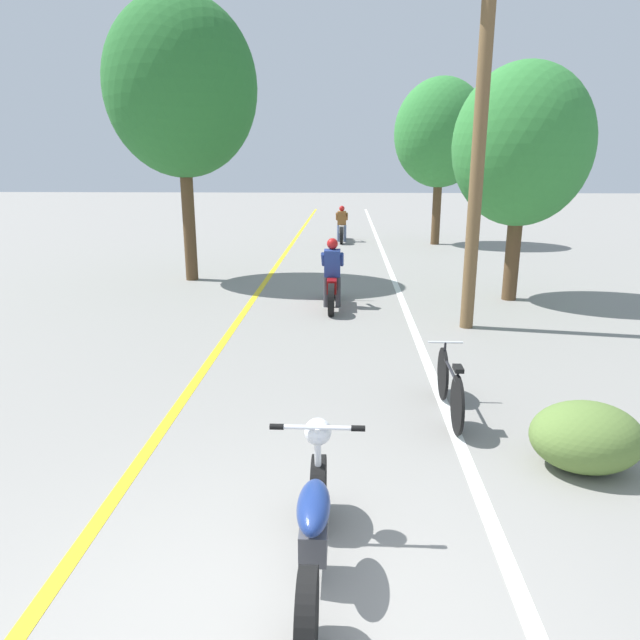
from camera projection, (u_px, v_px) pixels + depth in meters
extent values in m
cube|color=yellow|center=(270.00, 275.00, 15.87)|extent=(0.14, 48.00, 0.01)
cube|color=white|center=(392.00, 276.00, 15.72)|extent=(0.14, 48.00, 0.01)
cylinder|color=brown|center=(479.00, 148.00, 9.91)|extent=(0.24, 0.24, 6.50)
cylinder|color=#513A23|center=(513.00, 246.00, 12.66)|extent=(0.32, 0.32, 2.42)
ellipsoid|color=#337F38|center=(522.00, 146.00, 12.10)|extent=(2.95, 2.65, 3.39)
cylinder|color=#513A23|center=(437.00, 204.00, 21.54)|extent=(0.32, 0.32, 3.01)
ellipsoid|color=#337F38|center=(441.00, 133.00, 20.86)|extent=(3.39, 3.05, 3.90)
cylinder|color=#513A23|center=(188.00, 211.00, 14.73)|extent=(0.32, 0.32, 3.61)
ellipsoid|color=#286B2D|center=(181.00, 87.00, 13.94)|extent=(3.75, 3.37, 4.31)
ellipsoid|color=#5B7A38|center=(586.00, 437.00, 5.68)|extent=(1.10, 0.88, 0.70)
cylinder|color=black|center=(319.00, 491.00, 4.82)|extent=(0.12, 0.61, 0.61)
cylinder|color=black|center=(307.00, 618.00, 3.47)|extent=(0.12, 0.61, 0.61)
ellipsoid|color=navy|center=(314.00, 506.00, 4.06)|extent=(0.24, 0.65, 0.21)
cube|color=#4C4C51|center=(314.00, 538.00, 4.13)|extent=(0.20, 0.36, 0.24)
cylinder|color=silver|center=(318.00, 460.00, 4.65)|extent=(0.06, 0.23, 0.69)
cylinder|color=silver|center=(317.00, 428.00, 4.47)|extent=(0.64, 0.04, 0.04)
cylinder|color=black|center=(277.00, 427.00, 4.48)|extent=(0.11, 0.05, 0.05)
cylinder|color=black|center=(358.00, 428.00, 4.46)|extent=(0.11, 0.05, 0.05)
sphere|color=silver|center=(318.00, 432.00, 4.58)|extent=(0.22, 0.22, 0.22)
cylinder|color=black|center=(333.00, 284.00, 12.99)|extent=(0.12, 0.66, 0.66)
cylinder|color=black|center=(331.00, 300.00, 11.52)|extent=(0.12, 0.66, 0.66)
cube|color=maroon|center=(332.00, 283.00, 12.20)|extent=(0.20, 0.98, 0.28)
cylinder|color=silver|center=(333.00, 255.00, 12.71)|extent=(0.50, 0.03, 0.03)
cylinder|color=#38383D|center=(326.00, 292.00, 12.21)|extent=(0.11, 0.11, 0.65)
cylinder|color=#38383D|center=(338.00, 292.00, 12.20)|extent=(0.11, 0.11, 0.65)
cube|color=navy|center=(332.00, 263.00, 12.07)|extent=(0.34, 0.28, 0.61)
cylinder|color=navy|center=(323.00, 259.00, 12.22)|extent=(0.08, 0.48, 0.37)
cylinder|color=navy|center=(342.00, 259.00, 12.20)|extent=(0.08, 0.48, 0.37)
sphere|color=#B21919|center=(332.00, 244.00, 12.00)|extent=(0.24, 0.24, 0.24)
cylinder|color=black|center=(342.00, 231.00, 23.37)|extent=(0.12, 0.66, 0.66)
cylinder|color=black|center=(341.00, 235.00, 21.88)|extent=(0.12, 0.66, 0.66)
cube|color=silver|center=(342.00, 229.00, 22.58)|extent=(0.20, 0.99, 0.28)
cylinder|color=silver|center=(342.00, 214.00, 23.09)|extent=(0.50, 0.03, 0.03)
cylinder|color=slate|center=(338.00, 233.00, 22.58)|extent=(0.11, 0.11, 0.65)
cylinder|color=slate|center=(345.00, 233.00, 22.57)|extent=(0.11, 0.11, 0.65)
cube|color=brown|center=(342.00, 218.00, 22.45)|extent=(0.34, 0.27, 0.56)
cylinder|color=brown|center=(337.00, 216.00, 22.60)|extent=(0.08, 0.44, 0.34)
cylinder|color=brown|center=(347.00, 216.00, 22.58)|extent=(0.08, 0.44, 0.34)
sphere|color=#B21919|center=(342.00, 208.00, 22.39)|extent=(0.21, 0.21, 0.21)
cylinder|color=black|center=(443.00, 373.00, 7.42)|extent=(0.04, 0.68, 0.68)
cylinder|color=black|center=(457.00, 405.00, 6.45)|extent=(0.04, 0.68, 0.68)
cylinder|color=black|center=(451.00, 370.00, 6.87)|extent=(0.04, 0.81, 0.04)
cylinder|color=black|center=(457.00, 386.00, 6.47)|extent=(0.03, 0.03, 0.41)
cube|color=black|center=(458.00, 369.00, 6.42)|extent=(0.10, 0.20, 0.05)
cylinder|color=black|center=(444.00, 359.00, 7.31)|extent=(0.03, 0.03, 0.44)
cylinder|color=silver|center=(445.00, 342.00, 7.25)|extent=(0.44, 0.03, 0.03)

